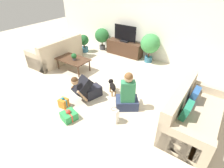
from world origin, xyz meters
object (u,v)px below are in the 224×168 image
(potted_plant_back_right, at_px, (150,44))
(gift_box_a, at_px, (69,116))
(dog, at_px, (112,86))
(potted_plant_corner_left, at_px, (84,42))
(tv_console, at_px, (124,48))
(tv, at_px, (125,35))
(person_kneeling, at_px, (86,88))
(sofa_left, at_px, (57,54))
(gift_bag_a, at_px, (114,115))
(person_sitting, at_px, (127,95))
(sofa_right, at_px, (192,115))
(tabletop_plant, at_px, (74,56))
(gift_box_b, at_px, (64,103))
(coffee_table, at_px, (73,60))
(potted_plant_back_left, at_px, (102,36))

(potted_plant_back_right, height_order, gift_box_a, potted_plant_back_right)
(dog, bearing_deg, potted_plant_corner_left, -82.69)
(tv_console, height_order, tv, tv)
(tv_console, height_order, person_kneeling, person_kneeling)
(sofa_left, xyz_separation_m, gift_bag_a, (3.42, -1.35, -0.13))
(tv, bearing_deg, person_kneeling, -76.46)
(potted_plant_back_right, distance_m, person_kneeling, 2.99)
(person_kneeling, bearing_deg, dog, 72.57)
(sofa_left, distance_m, person_sitting, 3.50)
(tv_console, relative_size, gift_box_a, 3.88)
(sofa_left, bearing_deg, gift_bag_a, 68.49)
(sofa_left, height_order, dog, sofa_left)
(sofa_left, relative_size, person_sitting, 1.86)
(gift_box_a, relative_size, gift_bag_a, 1.01)
(sofa_left, bearing_deg, sofa_right, 83.45)
(tabletop_plant, bearing_deg, gift_box_a, -48.51)
(person_sitting, height_order, gift_box_a, person_sitting)
(dog, bearing_deg, potted_plant_back_right, -137.79)
(person_kneeling, relative_size, gift_box_a, 2.18)
(sofa_left, bearing_deg, gift_box_b, 52.65)
(sofa_left, bearing_deg, person_kneeling, 65.67)
(tv, bearing_deg, tv_console, 104.04)
(person_kneeling, bearing_deg, person_sitting, 31.94)
(tv_console, height_order, gift_box_b, tv_console)
(coffee_table, bearing_deg, sofa_left, 171.99)
(tv, height_order, potted_plant_back_right, tv)
(tv_console, bearing_deg, sofa_left, -130.76)
(sofa_right, height_order, gift_box_b, sofa_right)
(tv_console, bearing_deg, person_kneeling, -76.46)
(potted_plant_back_right, bearing_deg, gift_box_b, -99.41)
(sofa_right, xyz_separation_m, potted_plant_back_left, (-4.20, 2.43, 0.27))
(tv_console, distance_m, gift_bag_a, 3.72)
(sofa_left, height_order, tv, tv)
(person_kneeling, relative_size, tabletop_plant, 3.58)
(coffee_table, relative_size, tv, 1.17)
(sofa_right, xyz_separation_m, person_kneeling, (-2.41, -0.53, 0.01))
(potted_plant_back_right, bearing_deg, potted_plant_back_left, 180.00)
(tv, relative_size, tabletop_plant, 4.07)
(person_sitting, relative_size, gift_box_b, 3.54)
(gift_box_b, relative_size, tabletop_plant, 1.24)
(coffee_table, bearing_deg, gift_bag_a, -26.26)
(potted_plant_corner_left, bearing_deg, tv_console, 23.82)
(potted_plant_corner_left, relative_size, tabletop_plant, 3.11)
(potted_plant_corner_left, height_order, person_kneeling, person_kneeling)
(potted_plant_back_left, relative_size, gift_box_a, 2.41)
(potted_plant_back_right, bearing_deg, tv_console, 177.30)
(dog, distance_m, gift_box_b, 1.31)
(sofa_right, distance_m, coffee_table, 3.86)
(gift_bag_a, bearing_deg, tv, 118.29)
(coffee_table, relative_size, gift_box_a, 2.90)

